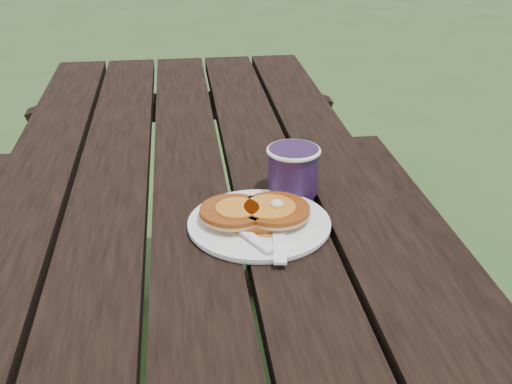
{
  "coord_description": "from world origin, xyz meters",
  "views": [
    {
      "loc": [
        -0.01,
        -1.15,
        1.29
      ],
      "look_at": [
        0.11,
        -0.18,
        0.8
      ],
      "focal_mm": 45.0,
      "sensor_mm": 36.0,
      "label": 1
    }
  ],
  "objects": [
    {
      "name": "fork",
      "position": [
        0.09,
        -0.27,
        0.77
      ],
      "size": [
        0.1,
        0.16,
        0.01
      ],
      "primitive_type": null,
      "rotation": [
        0.0,
        0.0,
        0.49
      ],
      "color": "white",
      "rests_on": "plate"
    },
    {
      "name": "pancake_stack",
      "position": [
        0.1,
        -0.21,
        0.77
      ],
      "size": [
        0.19,
        0.12,
        0.04
      ],
      "rotation": [
        0.0,
        0.0,
        0.22
      ],
      "color": "#8B3C0F",
      "rests_on": "plate"
    },
    {
      "name": "coffee_cup",
      "position": [
        0.19,
        -0.09,
        0.8
      ],
      "size": [
        0.1,
        0.1,
        0.09
      ],
      "rotation": [
        0.0,
        0.0,
        0.28
      ],
      "color": "#271436",
      "rests_on": "picnic_table"
    },
    {
      "name": "picnic_table",
      "position": [
        0.0,
        0.0,
        0.37
      ],
      "size": [
        1.36,
        1.8,
        0.75
      ],
      "color": "black",
      "rests_on": "ground"
    },
    {
      "name": "knife",
      "position": [
        0.14,
        -0.26,
        0.76
      ],
      "size": [
        0.04,
        0.18,
        0.0
      ],
      "primitive_type": "cube",
      "rotation": [
        0.0,
        0.0,
        -0.13
      ],
      "color": "white",
      "rests_on": "plate"
    },
    {
      "name": "plate",
      "position": [
        0.11,
        -0.21,
        0.76
      ],
      "size": [
        0.29,
        0.29,
        0.01
      ],
      "primitive_type": "cylinder",
      "rotation": [
        0.0,
        0.0,
        0.28
      ],
      "color": "white",
      "rests_on": "picnic_table"
    }
  ]
}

